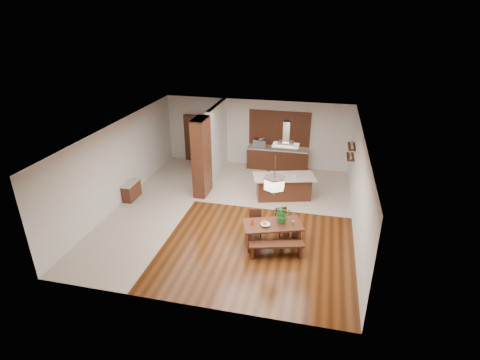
% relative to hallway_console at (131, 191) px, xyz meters
% --- Properties ---
extents(room_shell, '(9.00, 9.04, 2.92)m').
position_rel_hallway_console_xyz_m(room_shell, '(3.81, -0.20, 1.75)').
color(room_shell, '#3C1D0B').
rests_on(room_shell, ground).
extents(tile_hallway, '(2.50, 9.00, 0.01)m').
position_rel_hallway_console_xyz_m(tile_hallway, '(1.06, -0.20, -0.31)').
color(tile_hallway, beige).
rests_on(tile_hallway, ground).
extents(tile_kitchen, '(5.50, 4.00, 0.01)m').
position_rel_hallway_console_xyz_m(tile_kitchen, '(5.06, 2.30, -0.31)').
color(tile_kitchen, beige).
rests_on(tile_kitchen, ground).
extents(soffit_band, '(8.00, 9.00, 0.02)m').
position_rel_hallway_console_xyz_m(soffit_band, '(3.81, -0.20, 2.57)').
color(soffit_band, '#411B10').
rests_on(soffit_band, room_shell).
extents(partition_pier, '(0.45, 1.00, 2.90)m').
position_rel_hallway_console_xyz_m(partition_pier, '(2.41, 1.00, 1.14)').
color(partition_pier, '#32180E').
rests_on(partition_pier, ground).
extents(partition_stub, '(0.18, 2.40, 2.90)m').
position_rel_hallway_console_xyz_m(partition_stub, '(2.41, 3.10, 1.14)').
color(partition_stub, silver).
rests_on(partition_stub, ground).
extents(hallway_console, '(0.37, 0.88, 0.63)m').
position_rel_hallway_console_xyz_m(hallway_console, '(0.00, 0.00, 0.00)').
color(hallway_console, '#32180E').
rests_on(hallway_console, ground).
extents(hallway_doorway, '(1.10, 0.20, 2.10)m').
position_rel_hallway_console_xyz_m(hallway_doorway, '(1.11, 4.20, 0.74)').
color(hallway_doorway, '#32180E').
rests_on(hallway_doorway, ground).
extents(rear_counter, '(2.60, 0.62, 0.95)m').
position_rel_hallway_console_xyz_m(rear_counter, '(4.81, 4.00, 0.16)').
color(rear_counter, '#32180E').
rests_on(rear_counter, ground).
extents(kitchen_window, '(2.60, 0.08, 1.50)m').
position_rel_hallway_console_xyz_m(kitchen_window, '(4.81, 4.26, 1.44)').
color(kitchen_window, '#A97032').
rests_on(kitchen_window, room_shell).
extents(shelf_lower, '(0.26, 0.90, 0.04)m').
position_rel_hallway_console_xyz_m(shelf_lower, '(7.68, 2.40, 1.08)').
color(shelf_lower, '#32180E').
rests_on(shelf_lower, room_shell).
extents(shelf_upper, '(0.26, 0.90, 0.04)m').
position_rel_hallway_console_xyz_m(shelf_upper, '(7.68, 2.40, 1.49)').
color(shelf_upper, '#32180E').
rests_on(shelf_upper, room_shell).
extents(dining_table, '(1.85, 1.34, 0.70)m').
position_rel_hallway_console_xyz_m(dining_table, '(5.44, -1.78, 0.20)').
color(dining_table, '#32180E').
rests_on(dining_table, ground).
extents(dining_bench, '(1.57, 0.72, 0.43)m').
position_rel_hallway_console_xyz_m(dining_bench, '(5.64, -2.35, -0.10)').
color(dining_bench, '#32180E').
rests_on(dining_bench, ground).
extents(dining_chair_left, '(0.46, 0.46, 0.85)m').
position_rel_hallway_console_xyz_m(dining_chair_left, '(4.87, -1.44, 0.11)').
color(dining_chair_left, '#32180E').
rests_on(dining_chair_left, ground).
extents(dining_chair_right, '(0.51, 0.51, 0.85)m').
position_rel_hallway_console_xyz_m(dining_chair_right, '(5.66, -1.16, 0.11)').
color(dining_chair_right, '#32180E').
rests_on(dining_chair_right, ground).
extents(pendant_lantern, '(0.64, 0.64, 1.31)m').
position_rel_hallway_console_xyz_m(pendant_lantern, '(5.44, -1.78, 1.93)').
color(pendant_lantern, '#FFF2C3').
rests_on(pendant_lantern, room_shell).
extents(foliage_plant, '(0.57, 0.53, 0.52)m').
position_rel_hallway_console_xyz_m(foliage_plant, '(5.69, -1.61, 0.64)').
color(foliage_plant, '#246822').
rests_on(foliage_plant, dining_table).
extents(fruit_bowl, '(0.35, 0.35, 0.07)m').
position_rel_hallway_console_xyz_m(fruit_bowl, '(5.25, -1.93, 0.42)').
color(fruit_bowl, beige).
rests_on(fruit_bowl, dining_table).
extents(napkin_cone, '(0.14, 0.14, 0.21)m').
position_rel_hallway_console_xyz_m(napkin_cone, '(4.87, -1.92, 0.49)').
color(napkin_cone, '#B0260C').
rests_on(napkin_cone, dining_table).
extents(gold_ornament, '(0.09, 0.09, 0.11)m').
position_rel_hallway_console_xyz_m(gold_ornament, '(6.02, -1.66, 0.44)').
color(gold_ornament, gold).
rests_on(gold_ornament, dining_table).
extents(kitchen_island, '(2.36, 1.51, 0.90)m').
position_rel_hallway_console_xyz_m(kitchen_island, '(5.40, 1.27, 0.15)').
color(kitchen_island, '#32180E').
rests_on(kitchen_island, ground).
extents(range_hood, '(0.90, 0.55, 0.87)m').
position_rel_hallway_console_xyz_m(range_hood, '(5.40, 1.27, 2.15)').
color(range_hood, silver).
rests_on(range_hood, room_shell).
extents(island_cup, '(0.14, 0.14, 0.10)m').
position_rel_hallway_console_xyz_m(island_cup, '(5.79, 1.18, 0.64)').
color(island_cup, silver).
rests_on(island_cup, kitchen_island).
extents(microwave, '(0.60, 0.45, 0.31)m').
position_rel_hallway_console_xyz_m(microwave, '(4.01, 3.96, 0.79)').
color(microwave, silver).
rests_on(microwave, rear_counter).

